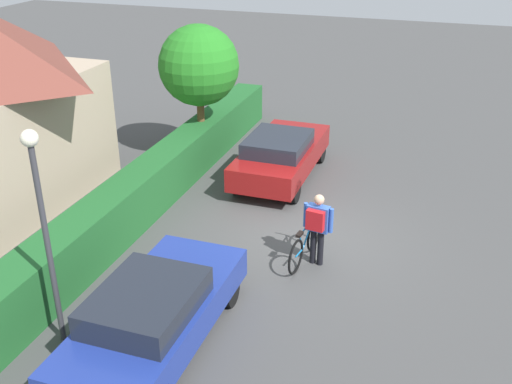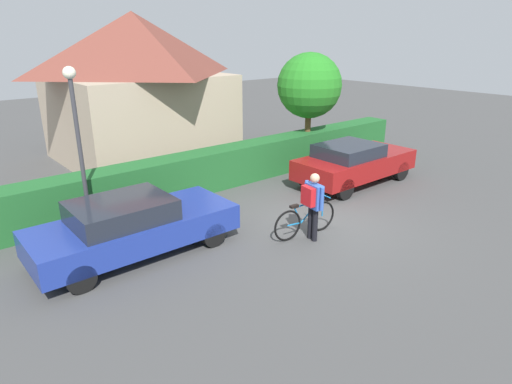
{
  "view_description": "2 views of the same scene",
  "coord_description": "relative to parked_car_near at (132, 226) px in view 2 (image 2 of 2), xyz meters",
  "views": [
    {
      "loc": [
        -11.92,
        -2.86,
        7.04
      ],
      "look_at": [
        -0.01,
        1.18,
        1.03
      ],
      "focal_mm": 42.61,
      "sensor_mm": 36.0,
      "label": 1
    },
    {
      "loc": [
        -8.02,
        -6.88,
        4.6
      ],
      "look_at": [
        -1.83,
        0.5,
        1.12
      ],
      "focal_mm": 30.83,
      "sensor_mm": 36.0,
      "label": 2
    }
  ],
  "objects": [
    {
      "name": "parked_car_near",
      "position": [
        0.0,
        0.0,
        0.0
      ],
      "size": [
        4.42,
        1.79,
        1.31
      ],
      "color": "navy",
      "rests_on": "ground"
    },
    {
      "name": "ground_plane",
      "position": [
        4.48,
        -1.51,
        -0.68
      ],
      "size": [
        60.0,
        60.0,
        0.0
      ],
      "primitive_type": "plane",
      "color": "#454545"
    },
    {
      "name": "house_distant",
      "position": [
        3.85,
        7.32,
        2.06
      ],
      "size": [
        5.96,
        5.74,
        5.37
      ],
      "color": "tan",
      "rests_on": "ground"
    },
    {
      "name": "tree_kerbside",
      "position": [
        8.2,
        2.64,
        2.16
      ],
      "size": [
        2.3,
        2.3,
        4.01
      ],
      "color": "brown",
      "rests_on": "ground"
    },
    {
      "name": "street_lamp",
      "position": [
        -0.35,
        1.66,
        1.9
      ],
      "size": [
        0.28,
        0.28,
        3.95
      ],
      "color": "#38383D",
      "rests_on": "ground"
    },
    {
      "name": "person_rider",
      "position": [
        3.52,
        -2.01,
        0.31
      ],
      "size": [
        0.4,
        0.66,
        1.64
      ],
      "color": "black",
      "rests_on": "ground"
    },
    {
      "name": "hedge_row",
      "position": [
        4.48,
        2.58,
        -0.08
      ],
      "size": [
        15.91,
        0.9,
        1.21
      ],
      "primitive_type": "cube",
      "color": "#1F5C28",
      "rests_on": "ground"
    },
    {
      "name": "bicycle",
      "position": [
        3.58,
        -1.75,
        -0.27
      ],
      "size": [
        1.81,
        0.5,
        0.95
      ],
      "color": "black",
      "rests_on": "ground"
    },
    {
      "name": "parked_car_far",
      "position": [
        7.61,
        0.0,
        0.04
      ],
      "size": [
        4.22,
        1.79,
        1.35
      ],
      "color": "maroon",
      "rests_on": "ground"
    }
  ]
}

